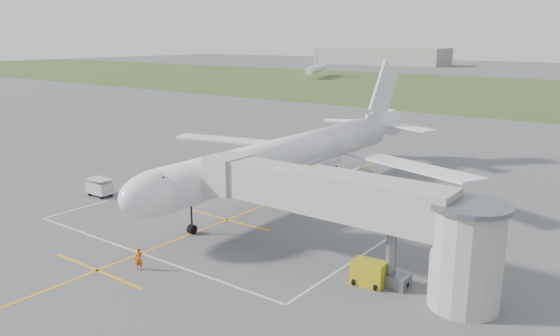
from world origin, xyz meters
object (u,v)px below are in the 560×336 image
Objects in this scene: airliner at (295,154)px; jet_bridge at (362,212)px; baggage_cart at (100,187)px; ramp_worker_nose at (139,259)px; ramp_worker_wing at (240,168)px; gpu_unit at (369,273)px.

airliner is 2.00× the size of jet_bridge.
jet_bridge reaches higher than baggage_cart.
airliner is 17.20× the size of baggage_cart.
ramp_worker_nose is (2.35, -22.82, -3.56)m from airliner.
ramp_worker_nose is 28.84m from ramp_worker_wing.
baggage_cart is at bearing -140.81° from airliner.
airliner reaches higher than ramp_worker_wing.
airliner is 23.22m from ramp_worker_nose.
jet_bridge is at bearing 138.35° from gpu_unit.
gpu_unit is at bearing -41.83° from airliner.
baggage_cart is (-32.80, 1.97, 0.14)m from gpu_unit.
airliner is 11.45m from ramp_worker_wing.
jet_bridge is at bearing -2.29° from baggage_cart.
gpu_unit is 16.41m from ramp_worker_nose.
airliner is at bearing 39.06° from baggage_cart.
jet_bridge is at bearing 7.82° from ramp_worker_nose.
airliner is at bearing 132.49° from gpu_unit.
jet_bridge is at bearing 172.54° from ramp_worker_wing.
ramp_worker_nose is at bearing -84.13° from airliner.
airliner is 28.03× the size of ramp_worker_nose.
baggage_cart reaches higher than ramp_worker_wing.
airliner is at bearing 71.03° from ramp_worker_nose.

